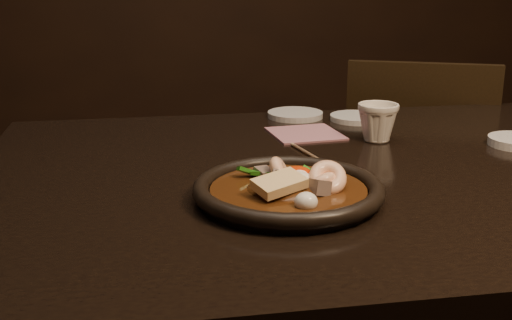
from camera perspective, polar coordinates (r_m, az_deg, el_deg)
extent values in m
cube|color=black|center=(1.17, 16.23, -1.13)|extent=(1.60, 0.90, 0.04)
cylinder|color=black|center=(1.56, -16.93, -11.57)|extent=(0.06, 0.06, 0.71)
cube|color=black|center=(1.96, 13.75, -3.62)|extent=(0.53, 0.53, 0.04)
cylinder|color=black|center=(2.20, 17.62, -7.69)|extent=(0.03, 0.03, 0.39)
cylinder|color=black|center=(1.91, 18.24, -11.62)|extent=(0.03, 0.03, 0.39)
cylinder|color=black|center=(2.20, 9.13, -7.15)|extent=(0.03, 0.03, 0.39)
cylinder|color=black|center=(1.91, 8.34, -11.01)|extent=(0.03, 0.03, 0.39)
cube|color=black|center=(1.72, 14.26, 1.46)|extent=(0.36, 0.18, 0.42)
cylinder|color=black|center=(0.94, 2.88, -3.23)|extent=(0.26, 0.26, 0.01)
torus|color=black|center=(0.93, 2.89, -2.54)|extent=(0.28, 0.28, 0.02)
cylinder|color=#3A1D0A|center=(0.94, 2.89, -2.77)|extent=(0.23, 0.23, 0.01)
ellipsoid|color=#3A1D0A|center=(0.94, 2.89, -2.77)|extent=(0.13, 0.12, 0.04)
torus|color=#FFCAA1|center=(0.95, 5.50, -2.27)|extent=(0.08, 0.08, 0.05)
torus|color=#FFCAA1|center=(0.98, 2.33, -1.48)|extent=(0.06, 0.06, 0.06)
torus|color=#FFCAA1|center=(0.94, 6.38, -1.58)|extent=(0.07, 0.07, 0.04)
cube|color=#826C5F|center=(0.93, 2.47, -1.58)|extent=(0.03, 0.03, 0.03)
cube|color=#826C5F|center=(0.94, 2.59, -2.29)|extent=(0.03, 0.03, 0.03)
cube|color=#826C5F|center=(0.91, 5.64, -2.44)|extent=(0.04, 0.04, 0.03)
cube|color=#826C5F|center=(0.93, 2.08, -1.84)|extent=(0.03, 0.03, 0.03)
cube|color=#826C5F|center=(0.99, 0.67, -1.38)|extent=(0.04, 0.04, 0.03)
cube|color=#826C5F|center=(0.90, 1.12, -3.05)|extent=(0.03, 0.03, 0.03)
cylinder|color=#EA3507|center=(0.95, 3.66, -1.28)|extent=(0.05, 0.03, 0.04)
cylinder|color=#EA3507|center=(0.93, 2.90, -1.73)|extent=(0.05, 0.05, 0.03)
cylinder|color=#EA3507|center=(0.96, 3.68, -1.57)|extent=(0.04, 0.05, 0.04)
cylinder|color=#EA3507|center=(0.92, 2.51, -1.83)|extent=(0.04, 0.05, 0.02)
cylinder|color=#EA3507|center=(0.95, 5.50, -1.86)|extent=(0.05, 0.05, 0.04)
cube|color=#276F15|center=(0.98, 0.69, -1.20)|extent=(0.04, 0.02, 0.01)
cube|color=#276F15|center=(0.94, 3.37, -1.54)|extent=(0.04, 0.03, 0.01)
cube|color=#276F15|center=(0.92, 3.60, -1.93)|extent=(0.02, 0.04, 0.02)
cube|color=#276F15|center=(0.92, 3.78, -2.69)|extent=(0.01, 0.04, 0.01)
cube|color=#276F15|center=(0.98, -0.57, -1.06)|extent=(0.04, 0.02, 0.02)
cube|color=#276F15|center=(0.94, 2.19, -2.31)|extent=(0.02, 0.04, 0.03)
cube|color=#276F15|center=(0.99, 4.18, -1.32)|extent=(0.03, 0.04, 0.02)
ellipsoid|color=white|center=(0.98, 3.13, -1.39)|extent=(0.04, 0.03, 0.03)
ellipsoid|color=white|center=(0.86, 4.47, -3.74)|extent=(0.03, 0.03, 0.03)
ellipsoid|color=white|center=(0.94, 3.89, -1.79)|extent=(0.04, 0.03, 0.02)
ellipsoid|color=white|center=(0.95, 3.88, -1.27)|extent=(0.03, 0.03, 0.02)
ellipsoid|color=white|center=(0.93, 2.21, -1.92)|extent=(0.04, 0.04, 0.02)
ellipsoid|color=white|center=(0.95, 5.72, -1.66)|extent=(0.04, 0.03, 0.02)
cube|color=#FFDC98|center=(0.90, 2.08, -2.09)|extent=(0.08, 0.07, 0.03)
cylinder|color=silver|center=(1.45, 8.90, 3.74)|extent=(0.12, 0.12, 0.01)
cylinder|color=silver|center=(1.46, 3.51, 4.05)|extent=(0.13, 0.13, 0.01)
imported|color=#EFE3CF|center=(1.27, 10.76, 3.42)|extent=(0.09, 0.08, 0.08)
cylinder|color=tan|center=(1.13, 5.64, -0.01)|extent=(0.05, 0.20, 0.01)
cylinder|color=tan|center=(1.14, 5.40, 0.14)|extent=(0.05, 0.20, 0.01)
cube|color=#AB6973|center=(1.31, 4.40, 2.36)|extent=(0.15, 0.15, 0.00)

